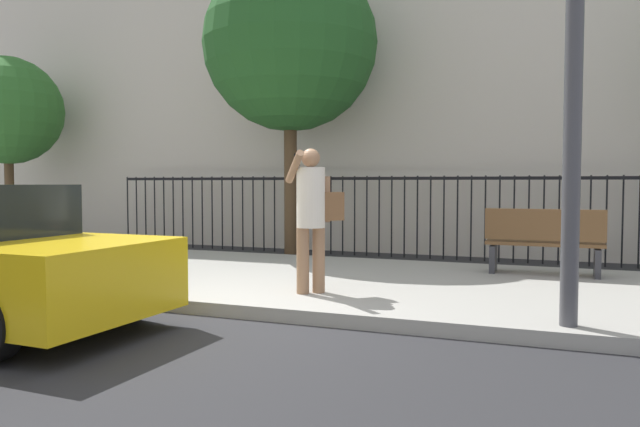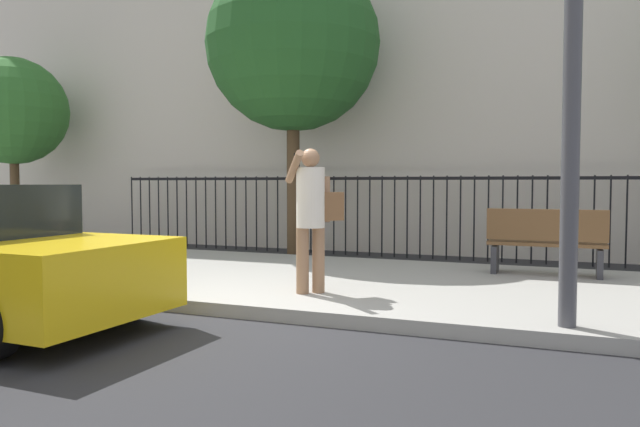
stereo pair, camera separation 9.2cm
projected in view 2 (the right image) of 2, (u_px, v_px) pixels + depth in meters
ground_plane at (218, 317)px, 6.64m from camera, size 60.00×60.00×0.00m
sidewalk at (300, 280)px, 8.67m from camera, size 28.00×4.40×0.15m
building_facade at (409, 21)px, 14.23m from camera, size 28.00×4.00×10.51m
iron_fence at (376, 205)px, 12.05m from camera, size 12.03×0.04×1.60m
pedestrian_on_phone at (313, 209)px, 7.22m from camera, size 0.70×0.67×1.72m
street_bench at (546, 241)px, 8.56m from camera, size 1.60×0.45×0.95m
street_tree_near at (293, 45)px, 11.58m from camera, size 3.32×3.32×5.78m
street_tree_far at (13, 112)px, 14.30m from camera, size 2.51×2.51×4.41m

